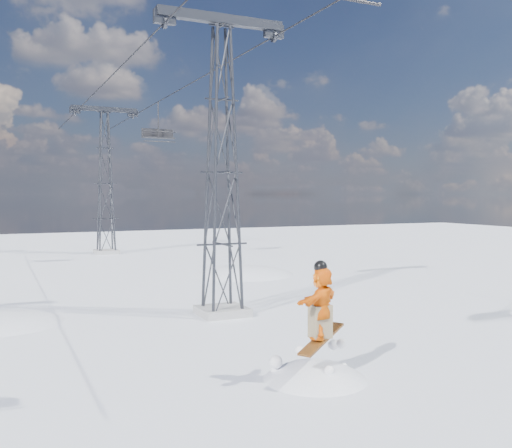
# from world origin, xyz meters

# --- Properties ---
(ground) EXTENTS (120.00, 120.00, 0.00)m
(ground) POSITION_xyz_m (0.00, 0.00, 0.00)
(ground) COLOR white
(ground) RESTS_ON ground
(snow_terrain) EXTENTS (39.00, 37.00, 22.00)m
(snow_terrain) POSITION_xyz_m (-4.77, 21.24, -9.59)
(snow_terrain) COLOR white
(snow_terrain) RESTS_ON ground
(lift_tower_near) EXTENTS (5.20, 1.80, 11.43)m
(lift_tower_near) POSITION_xyz_m (0.80, 8.00, 5.47)
(lift_tower_near) COLOR #999999
(lift_tower_near) RESTS_ON ground
(lift_tower_far) EXTENTS (5.20, 1.80, 11.43)m
(lift_tower_far) POSITION_xyz_m (0.80, 33.00, 5.47)
(lift_tower_far) COLOR #999999
(lift_tower_far) RESTS_ON ground
(haul_cables) EXTENTS (4.46, 51.00, 0.06)m
(haul_cables) POSITION_xyz_m (0.80, 19.50, 10.85)
(haul_cables) COLOR black
(haul_cables) RESTS_ON ground
(snowboarder_jump) EXTENTS (4.40, 4.40, 6.99)m
(snowboarder_jump) POSITION_xyz_m (0.15, -0.12, -1.62)
(snowboarder_jump) COLOR white
(snowboarder_jump) RESTS_ON ground
(lift_chair_mid) EXTENTS (2.18, 0.63, 2.70)m
(lift_chair_mid) POSITION_xyz_m (3.00, 25.41, 8.69)
(lift_chair_mid) COLOR black
(lift_chair_mid) RESTS_ON ground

